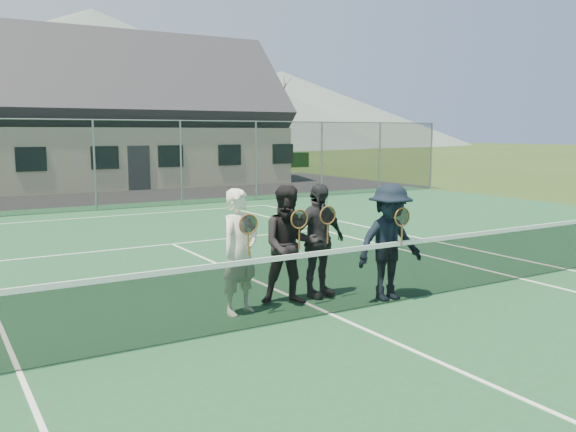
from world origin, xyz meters
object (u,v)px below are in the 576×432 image
at_px(player_c, 318,240).
at_px(player_b, 290,245).
at_px(clubhouse, 122,104).
at_px(player_a, 240,252).
at_px(tennis_net, 331,279).
at_px(player_d, 390,242).

bearing_deg(player_c, player_b, -167.66).
xyz_separation_m(clubhouse, player_a, (-5.08, -23.28, -3.07)).
bearing_deg(tennis_net, player_b, 105.29).
distance_m(clubhouse, player_c, 23.57).
height_order(player_b, player_c, same).
relative_size(clubhouse, player_a, 8.67).
xyz_separation_m(player_a, player_c, (1.46, 0.19, -0.00)).
height_order(clubhouse, player_a, clubhouse).
height_order(clubhouse, player_d, clubhouse).
distance_m(player_a, player_d, 2.36).
xyz_separation_m(player_a, player_b, (0.86, 0.06, -0.00)).
xyz_separation_m(clubhouse, player_b, (-4.21, -23.22, -3.07)).
relative_size(player_c, player_d, 1.00).
relative_size(player_a, player_d, 1.00).
bearing_deg(tennis_net, clubhouse, 80.54).
xyz_separation_m(player_c, player_d, (0.85, -0.73, -0.00)).
bearing_deg(tennis_net, player_d, 8.55).
distance_m(player_b, player_d, 1.56).
bearing_deg(player_b, clubhouse, 79.71).
bearing_deg(player_a, player_d, -13.10).
relative_size(clubhouse, player_d, 8.67).
bearing_deg(clubhouse, player_d, -96.65).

